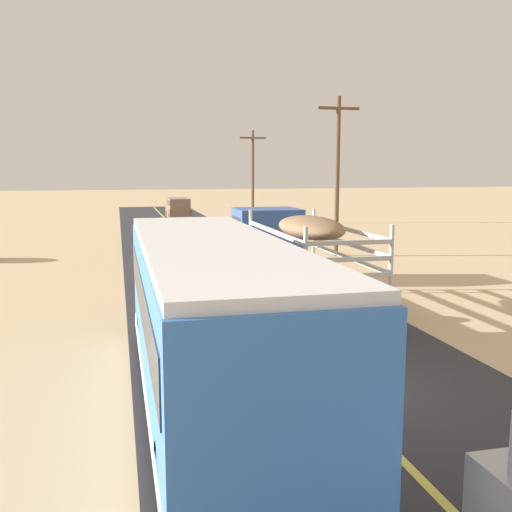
{
  "coord_description": "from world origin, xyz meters",
  "views": [
    {
      "loc": [
        -4.15,
        -10.82,
        4.48
      ],
      "look_at": [
        0.0,
        6.65,
        1.79
      ],
      "focal_mm": 40.85,
      "sensor_mm": 36.0,
      "label": 1
    }
  ],
  "objects_px": {
    "bus": "(212,319)",
    "power_pole_far": "(253,174)",
    "car_far": "(178,208)",
    "livestock_truck": "(282,243)",
    "power_pole_mid": "(337,172)"
  },
  "relations": [
    {
      "from": "bus",
      "to": "power_pole_far",
      "type": "relative_size",
      "value": 1.31
    },
    {
      "from": "car_far",
      "to": "power_pole_far",
      "type": "bearing_deg",
      "value": -35.53
    },
    {
      "from": "livestock_truck",
      "to": "power_pole_mid",
      "type": "xyz_separation_m",
      "value": [
        5.18,
        7.91,
        2.55
      ]
    },
    {
      "from": "livestock_truck",
      "to": "power_pole_far",
      "type": "xyz_separation_m",
      "value": [
        5.18,
        27.08,
        2.31
      ]
    },
    {
      "from": "bus",
      "to": "livestock_truck",
      "type": "bearing_deg",
      "value": 67.33
    },
    {
      "from": "power_pole_far",
      "to": "livestock_truck",
      "type": "bearing_deg",
      "value": -100.83
    },
    {
      "from": "car_far",
      "to": "power_pole_far",
      "type": "xyz_separation_m",
      "value": [
        5.79,
        -4.13,
        3.01
      ]
    },
    {
      "from": "power_pole_far",
      "to": "power_pole_mid",
      "type": "bearing_deg",
      "value": -90.0
    },
    {
      "from": "power_pole_mid",
      "to": "power_pole_far",
      "type": "distance_m",
      "value": 19.17
    },
    {
      "from": "bus",
      "to": "car_far",
      "type": "height_order",
      "value": "bus"
    },
    {
      "from": "livestock_truck",
      "to": "car_far",
      "type": "bearing_deg",
      "value": 91.11
    },
    {
      "from": "bus",
      "to": "car_far",
      "type": "distance_m",
      "value": 41.38
    },
    {
      "from": "livestock_truck",
      "to": "bus",
      "type": "relative_size",
      "value": 0.97
    },
    {
      "from": "power_pole_mid",
      "to": "car_far",
      "type": "bearing_deg",
      "value": 103.95
    },
    {
      "from": "car_far",
      "to": "power_pole_mid",
      "type": "bearing_deg",
      "value": -76.05
    }
  ]
}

